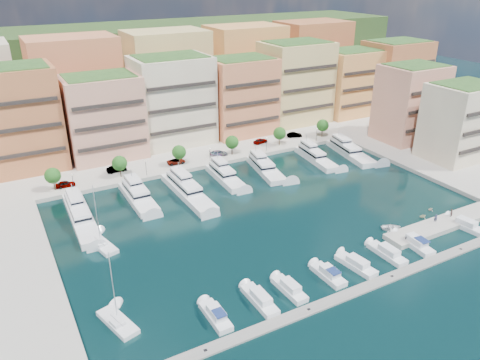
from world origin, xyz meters
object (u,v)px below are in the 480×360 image
at_px(lamppost_1, 146,165).
at_px(cruiser_2, 260,300).
at_px(sailboat_2, 101,244).
at_px(yacht_5, 315,156).
at_px(cruiser_6, 387,254).
at_px(person_0, 436,218).
at_px(yacht_1, 138,196).
at_px(yacht_2, 186,189).
at_px(tree_5, 323,125).
at_px(cruiser_1, 216,316).
at_px(lamppost_4, 317,132).
at_px(tree_1, 120,163).
at_px(cruiser_3, 290,289).
at_px(tender_0, 391,227).
at_px(yacht_3, 224,175).
at_px(lamppost_0, 73,179).
at_px(sailboat_0, 118,323).
at_px(car_1, 117,169).
at_px(lamppost_3, 266,142).
at_px(cruiser_5, 356,265).
at_px(tree_0, 53,176).
at_px(car_2, 176,161).
at_px(yacht_6, 349,150).
at_px(car_4, 260,141).
at_px(yacht_4, 265,168).
at_px(person_1, 451,213).
at_px(tender_3, 430,209).
at_px(tree_4, 280,133).
at_px(car_5, 294,135).
at_px(tender_1, 423,216).
at_px(tree_2, 179,152).
at_px(car_3, 219,153).
at_px(cruiser_4, 328,275).
at_px(tree_3, 232,142).
at_px(lamppost_2, 210,153).
at_px(cruiser_7, 415,244).

distance_m(lamppost_1, cruiser_2, 55.89).
bearing_deg(sailboat_2, yacht_5, 13.88).
distance_m(cruiser_6, person_0, 17.49).
height_order(lamppost_1, sailboat_2, sailboat_2).
distance_m(yacht_1, yacht_2, 11.52).
bearing_deg(sailboat_2, cruiser_2, -58.21).
height_order(tree_5, cruiser_1, tree_5).
distance_m(lamppost_1, lamppost_4, 54.00).
xyz_separation_m(tree_1, cruiser_3, (12.04, -58.08, -4.20)).
distance_m(tree_1, tender_0, 66.52).
xyz_separation_m(yacht_3, cruiser_6, (10.90, -45.98, -0.66)).
bearing_deg(cruiser_1, lamppost_0, 100.45).
distance_m(lamppost_4, sailboat_0, 90.30).
bearing_deg(yacht_5, car_1, 162.35).
bearing_deg(lamppost_3, yacht_5, -47.47).
bearing_deg(cruiser_1, cruiser_3, 0.07).
relative_size(tree_5, lamppost_0, 1.35).
bearing_deg(cruiser_5, person_0, 8.24).
height_order(tree_0, car_2, tree_0).
xyz_separation_m(yacht_3, yacht_6, (39.66, -1.74, -0.00)).
relative_size(lamppost_0, cruiser_6, 0.50).
bearing_deg(lamppost_1, car_4, 9.73).
bearing_deg(tree_1, yacht_4, -19.96).
bearing_deg(tender_0, person_1, -81.21).
bearing_deg(tender_3, cruiser_5, 108.12).
bearing_deg(tender_0, person_0, -87.81).
height_order(tree_4, car_5, tree_4).
distance_m(yacht_2, tender_1, 53.82).
bearing_deg(tender_0, tree_1, 61.98).
distance_m(tree_2, car_3, 12.77).
xyz_separation_m(cruiser_4, person_1, (35.75, 3.58, 1.29)).
relative_size(yacht_6, cruiser_6, 2.52).
relative_size(yacht_6, person_0, 12.10).
relative_size(tree_3, cruiser_2, 0.66).
bearing_deg(tree_3, cruiser_2, -113.91).
height_order(tree_4, cruiser_2, tree_4).
xyz_separation_m(tree_1, lamppost_2, (24.00, -2.30, -0.92)).
relative_size(lamppost_1, person_1, 2.45).
bearing_deg(lamppost_2, yacht_5, -20.68).
bearing_deg(tender_3, car_4, 14.32).
xyz_separation_m(tree_0, lamppost_0, (4.00, -2.30, -0.92)).
distance_m(lamppost_0, tender_1, 80.30).
distance_m(cruiser_5, car_1, 67.34).
bearing_deg(tree_0, car_3, 1.68).
distance_m(yacht_6, cruiser_5, 57.29).
bearing_deg(lamppost_1, tender_1, -46.70).
distance_m(car_4, person_1, 59.95).
relative_size(cruiser_7, car_4, 1.89).
relative_size(lamppost_0, yacht_5, 0.23).
height_order(yacht_3, car_4, yacht_3).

